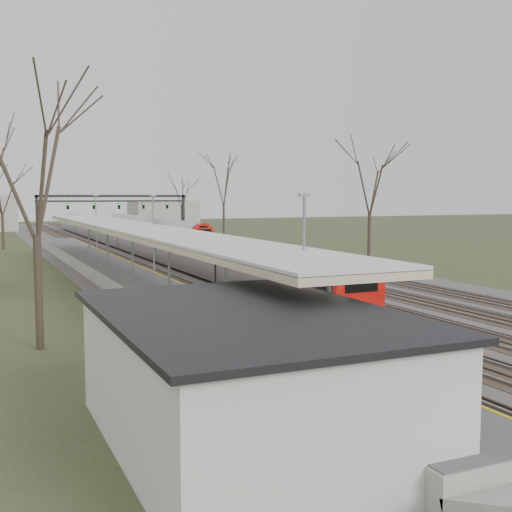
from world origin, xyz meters
The scene contains 10 objects.
track_bed centered at (0.26, 55.00, 0.06)m, with size 24.00×160.00×0.22m.
platform centered at (-9.05, 37.50, 0.50)m, with size 3.50×69.00×1.00m, color #9E9B93.
canopy centered at (-9.05, 32.99, 3.93)m, with size 4.10×50.00×3.11m.
station_building centered at (-12.50, 8.00, 1.60)m, with size 6.00×9.00×3.20m, color silver.
signal_gantry centered at (0.29, 84.99, 4.91)m, with size 21.00×0.59×6.08m.
tree_west_near centered at (-16.00, 20.00, 7.29)m, with size 5.00×5.00×10.30m.
tree_east_far centered at (14.00, 42.00, 7.29)m, with size 5.00×5.00×10.30m.
train_near centered at (-2.50, 63.13, 1.48)m, with size 2.62×90.21×3.05m.
train_far centered at (4.50, 81.54, 1.48)m, with size 2.62×45.21×3.05m.
passenger centered at (-9.31, 17.47, 1.78)m, with size 0.57×0.37×1.56m, color navy.
Camera 1 is at (-18.32, -5.64, 5.99)m, focal length 45.00 mm.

